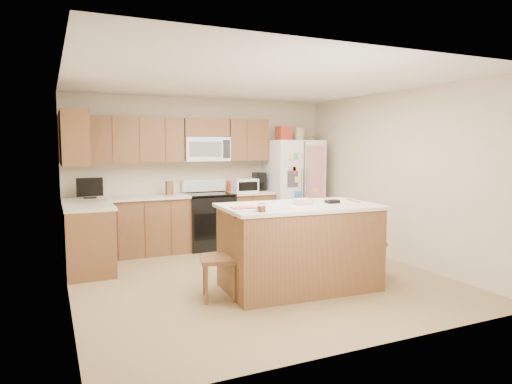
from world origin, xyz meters
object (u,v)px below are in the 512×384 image
stove (209,220)px  windsor_chair_right (363,241)px  island (299,246)px  windsor_chair_back (266,241)px  windsor_chair_left (221,258)px  refrigerator (293,190)px

stove → windsor_chair_right: (1.25, -2.48, 0.00)m
island → windsor_chair_back: 0.73m
windsor_chair_back → island: bearing=-82.3°
stove → island: 2.53m
windsor_chair_back → stove: bearing=96.0°
island → windsor_chair_left: size_ratio=1.95×
stove → windsor_chair_back: stove is taller
refrigerator → windsor_chair_right: (-0.32, -2.42, -0.44)m
stove → windsor_chair_left: 2.59m
stove → windsor_chair_right: 2.78m
refrigerator → windsor_chair_left: size_ratio=2.08×
windsor_chair_left → windsor_chair_back: bearing=38.1°
windsor_chair_back → refrigerator: bearing=51.4°
refrigerator → windsor_chair_back: size_ratio=2.15×
island → windsor_chair_right: 0.96m
stove → windsor_chair_left: size_ratio=1.15×
stove → windsor_chair_back: bearing=-84.0°
windsor_chair_left → stove: bearing=74.3°
refrigerator → island: (-1.28, -2.45, -0.41)m
refrigerator → windsor_chair_back: refrigerator is taller
stove → island: (0.29, -2.51, 0.03)m
refrigerator → windsor_chair_left: (-2.27, -2.43, -0.46)m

